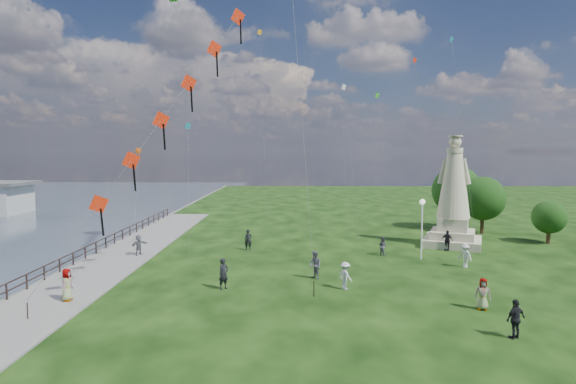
{
  "coord_description": "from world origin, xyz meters",
  "views": [
    {
      "loc": [
        -0.74,
        -23.5,
        8.16
      ],
      "look_at": [
        -1.0,
        8.0,
        5.5
      ],
      "focal_mm": 30.0,
      "sensor_mm": 36.0,
      "label": 1
    }
  ],
  "objects_px": {
    "person_1": "(315,265)",
    "person_8": "(465,256)",
    "person_0": "(224,274)",
    "person_3": "(516,319)",
    "person_10": "(67,286)",
    "statue": "(453,204)",
    "person_9": "(447,240)",
    "lamppost": "(422,216)",
    "person_6": "(248,240)",
    "person_2": "(345,276)",
    "person_4": "(483,294)",
    "person_7": "(383,246)",
    "person_5": "(139,246)"
  },
  "relations": [
    {
      "from": "person_6",
      "to": "person_8",
      "type": "xyz_separation_m",
      "value": [
        15.81,
        -5.84,
        -0.02
      ]
    },
    {
      "from": "person_9",
      "to": "person_7",
      "type": "bearing_deg",
      "value": -117.5
    },
    {
      "from": "person_0",
      "to": "person_6",
      "type": "height_order",
      "value": "person_0"
    },
    {
      "from": "person_8",
      "to": "person_6",
      "type": "bearing_deg",
      "value": -141.89
    },
    {
      "from": "statue",
      "to": "person_8",
      "type": "xyz_separation_m",
      "value": [
        -1.75,
        -7.92,
        -2.75
      ]
    },
    {
      "from": "lamppost",
      "to": "person_9",
      "type": "xyz_separation_m",
      "value": [
        3.01,
        3.29,
        -2.46
      ]
    },
    {
      "from": "person_5",
      "to": "person_6",
      "type": "distance_m",
      "value": 8.67
    },
    {
      "from": "person_3",
      "to": "person_4",
      "type": "xyz_separation_m",
      "value": [
        0.09,
        3.85,
        -0.05
      ]
    },
    {
      "from": "person_3",
      "to": "person_7",
      "type": "relative_size",
      "value": 1.17
    },
    {
      "from": "person_2",
      "to": "person_7",
      "type": "height_order",
      "value": "person_2"
    },
    {
      "from": "statue",
      "to": "person_2",
      "type": "height_order",
      "value": "statue"
    },
    {
      "from": "person_1",
      "to": "person_3",
      "type": "relative_size",
      "value": 1.04
    },
    {
      "from": "person_3",
      "to": "person_10",
      "type": "distance_m",
      "value": 22.48
    },
    {
      "from": "person_0",
      "to": "person_9",
      "type": "relative_size",
      "value": 1.09
    },
    {
      "from": "person_5",
      "to": "person_10",
      "type": "xyz_separation_m",
      "value": [
        -0.21,
        -11.57,
        0.08
      ]
    },
    {
      "from": "statue",
      "to": "person_5",
      "type": "bearing_deg",
      "value": -148.48
    },
    {
      "from": "person_0",
      "to": "person_8",
      "type": "bearing_deg",
      "value": -25.86
    },
    {
      "from": "person_7",
      "to": "person_9",
      "type": "xyz_separation_m",
      "value": [
        5.68,
        2.03,
        0.1
      ]
    },
    {
      "from": "statue",
      "to": "person_9",
      "type": "bearing_deg",
      "value": -96.72
    },
    {
      "from": "person_10",
      "to": "lamppost",
      "type": "bearing_deg",
      "value": -63.15
    },
    {
      "from": "lamppost",
      "to": "person_10",
      "type": "bearing_deg",
      "value": -154.26
    },
    {
      "from": "person_10",
      "to": "person_8",
      "type": "bearing_deg",
      "value": -70.59
    },
    {
      "from": "person_7",
      "to": "person_10",
      "type": "bearing_deg",
      "value": 81.98
    },
    {
      "from": "person_3",
      "to": "person_8",
      "type": "xyz_separation_m",
      "value": [
        2.43,
        12.92,
        -0.03
      ]
    },
    {
      "from": "person_1",
      "to": "person_10",
      "type": "xyz_separation_m",
      "value": [
        -13.66,
        -4.87,
        -0.03
      ]
    },
    {
      "from": "person_0",
      "to": "lamppost",
      "type": "bearing_deg",
      "value": -14.45
    },
    {
      "from": "person_0",
      "to": "person_9",
      "type": "height_order",
      "value": "person_0"
    },
    {
      "from": "statue",
      "to": "person_7",
      "type": "height_order",
      "value": "statue"
    },
    {
      "from": "person_10",
      "to": "person_9",
      "type": "bearing_deg",
      "value": -59.82
    },
    {
      "from": "person_0",
      "to": "person_1",
      "type": "xyz_separation_m",
      "value": [
        5.54,
        2.29,
        -0.02
      ]
    },
    {
      "from": "person_10",
      "to": "person_6",
      "type": "bearing_deg",
      "value": -30.52
    },
    {
      "from": "person_2",
      "to": "person_0",
      "type": "bearing_deg",
      "value": 54.82
    },
    {
      "from": "person_4",
      "to": "person_7",
      "type": "relative_size",
      "value": 1.1
    },
    {
      "from": "statue",
      "to": "person_6",
      "type": "distance_m",
      "value": 17.9
    },
    {
      "from": "person_7",
      "to": "person_8",
      "type": "height_order",
      "value": "person_8"
    },
    {
      "from": "lamppost",
      "to": "person_8",
      "type": "height_order",
      "value": "lamppost"
    },
    {
      "from": "person_0",
      "to": "person_3",
      "type": "bearing_deg",
      "value": -72.79
    },
    {
      "from": "person_3",
      "to": "person_8",
      "type": "distance_m",
      "value": 13.15
    },
    {
      "from": "statue",
      "to": "person_10",
      "type": "height_order",
      "value": "statue"
    },
    {
      "from": "person_2",
      "to": "person_6",
      "type": "xyz_separation_m",
      "value": [
        -6.78,
        11.26,
        0.05
      ]
    },
    {
      "from": "person_4",
      "to": "person_7",
      "type": "distance_m",
      "value": 13.15
    },
    {
      "from": "lamppost",
      "to": "person_0",
      "type": "height_order",
      "value": "lamppost"
    },
    {
      "from": "person_9",
      "to": "person_10",
      "type": "relative_size",
      "value": 0.97
    },
    {
      "from": "person_1",
      "to": "person_8",
      "type": "height_order",
      "value": "person_1"
    },
    {
      "from": "person_8",
      "to": "person_10",
      "type": "xyz_separation_m",
      "value": [
        -24.38,
        -8.06,
        0.03
      ]
    },
    {
      "from": "person_1",
      "to": "person_2",
      "type": "xyz_separation_m",
      "value": [
        1.68,
        -2.23,
        -0.09
      ]
    },
    {
      "from": "person_0",
      "to": "person_2",
      "type": "xyz_separation_m",
      "value": [
        7.22,
        0.06,
        -0.11
      ]
    },
    {
      "from": "person_7",
      "to": "person_6",
      "type": "bearing_deg",
      "value": 39.65
    },
    {
      "from": "person_3",
      "to": "person_4",
      "type": "relative_size",
      "value": 1.06
    },
    {
      "from": "person_2",
      "to": "person_8",
      "type": "xyz_separation_m",
      "value": [
        9.03,
        5.42,
        0.03
      ]
    }
  ]
}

